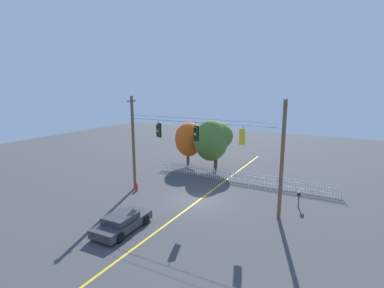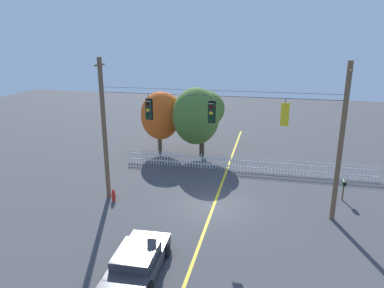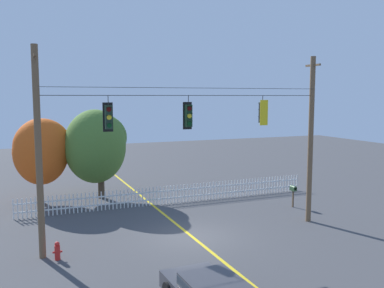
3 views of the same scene
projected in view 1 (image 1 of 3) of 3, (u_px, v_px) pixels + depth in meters
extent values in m
plane|color=#424244|center=(198.00, 201.00, 24.48)|extent=(80.00, 80.00, 0.00)
cube|color=gold|center=(198.00, 201.00, 24.48)|extent=(0.16, 36.00, 0.01)
cylinder|color=brown|center=(133.00, 143.00, 26.74)|extent=(0.27, 0.27, 8.61)
cylinder|color=brown|center=(282.00, 161.00, 20.52)|extent=(0.27, 0.27, 8.61)
cube|color=brown|center=(132.00, 101.00, 25.99)|extent=(0.10, 1.10, 0.10)
cube|color=brown|center=(285.00, 106.00, 19.77)|extent=(0.10, 1.10, 0.10)
cylinder|color=black|center=(198.00, 123.00, 23.18)|extent=(13.11, 0.02, 0.02)
cylinder|color=black|center=(197.00, 119.00, 22.90)|extent=(13.11, 0.02, 0.02)
cylinder|color=black|center=(158.00, 122.00, 25.01)|extent=(0.03, 0.03, 0.42)
cube|color=black|center=(159.00, 130.00, 25.26)|extent=(0.43, 0.02, 1.24)
cube|color=#1E3323|center=(158.00, 131.00, 25.15)|extent=(0.30, 0.24, 1.00)
cylinder|color=#410706|center=(157.00, 127.00, 24.97)|extent=(0.20, 0.03, 0.20)
cube|color=#1E3323|center=(157.00, 126.00, 24.91)|extent=(0.22, 0.12, 0.06)
cylinder|color=yellow|center=(158.00, 131.00, 25.03)|extent=(0.20, 0.03, 0.20)
cube|color=#1E3323|center=(157.00, 129.00, 24.97)|extent=(0.22, 0.12, 0.06)
cylinder|color=#073513|center=(158.00, 135.00, 25.10)|extent=(0.20, 0.03, 0.20)
cube|color=#1E3323|center=(157.00, 133.00, 25.04)|extent=(0.22, 0.12, 0.06)
cylinder|color=black|center=(196.00, 125.00, 23.31)|extent=(0.03, 0.03, 0.42)
cube|color=black|center=(197.00, 134.00, 23.56)|extent=(0.43, 0.02, 1.25)
cube|color=black|center=(196.00, 134.00, 23.45)|extent=(0.30, 0.24, 1.01)
cylinder|color=#410706|center=(195.00, 130.00, 23.27)|extent=(0.20, 0.03, 0.20)
cube|color=black|center=(195.00, 129.00, 23.21)|extent=(0.22, 0.12, 0.06)
cylinder|color=yellow|center=(195.00, 134.00, 23.34)|extent=(0.20, 0.03, 0.20)
cube|color=black|center=(195.00, 133.00, 23.27)|extent=(0.22, 0.12, 0.06)
cylinder|color=#073513|center=(195.00, 138.00, 23.40)|extent=(0.20, 0.03, 0.20)
cube|color=black|center=(195.00, 137.00, 23.34)|extent=(0.22, 0.12, 0.06)
cylinder|color=black|center=(243.00, 128.00, 21.48)|extent=(0.03, 0.03, 0.33)
cube|color=yellow|center=(242.00, 137.00, 21.49)|extent=(0.43, 0.02, 1.23)
cube|color=black|center=(243.00, 137.00, 21.61)|extent=(0.30, 0.24, 0.99)
cylinder|color=#410706|center=(243.00, 132.00, 21.66)|extent=(0.20, 0.03, 0.20)
cube|color=black|center=(244.00, 130.00, 21.67)|extent=(0.22, 0.12, 0.06)
cylinder|color=yellow|center=(243.00, 136.00, 21.72)|extent=(0.20, 0.03, 0.20)
cube|color=black|center=(243.00, 135.00, 21.74)|extent=(0.22, 0.12, 0.06)
cylinder|color=#073513|center=(243.00, 141.00, 21.79)|extent=(0.20, 0.03, 0.20)
cube|color=black|center=(243.00, 139.00, 21.80)|extent=(0.22, 0.12, 0.06)
cube|color=white|center=(163.00, 165.00, 33.44)|extent=(0.06, 0.04, 1.12)
cube|color=white|center=(164.00, 166.00, 33.34)|extent=(0.06, 0.04, 1.12)
cube|color=white|center=(166.00, 166.00, 33.23)|extent=(0.06, 0.04, 1.12)
cube|color=white|center=(167.00, 166.00, 33.13)|extent=(0.06, 0.04, 1.12)
cube|color=white|center=(169.00, 166.00, 33.02)|extent=(0.06, 0.04, 1.12)
cube|color=white|center=(171.00, 167.00, 32.92)|extent=(0.06, 0.04, 1.12)
cube|color=white|center=(173.00, 167.00, 32.81)|extent=(0.06, 0.04, 1.12)
cube|color=white|center=(174.00, 167.00, 32.71)|extent=(0.06, 0.04, 1.12)
cube|color=white|center=(176.00, 167.00, 32.60)|extent=(0.06, 0.04, 1.12)
cube|color=white|center=(178.00, 168.00, 32.50)|extent=(0.06, 0.04, 1.12)
cube|color=white|center=(179.00, 168.00, 32.39)|extent=(0.06, 0.04, 1.12)
cube|color=white|center=(181.00, 168.00, 32.29)|extent=(0.06, 0.04, 1.12)
cube|color=white|center=(183.00, 168.00, 32.18)|extent=(0.06, 0.04, 1.12)
cube|color=white|center=(185.00, 169.00, 32.08)|extent=(0.06, 0.04, 1.12)
cube|color=white|center=(186.00, 169.00, 31.98)|extent=(0.06, 0.04, 1.12)
cube|color=white|center=(188.00, 169.00, 31.87)|extent=(0.06, 0.04, 1.12)
cube|color=white|center=(190.00, 169.00, 31.77)|extent=(0.06, 0.04, 1.12)
cube|color=white|center=(192.00, 170.00, 31.66)|extent=(0.06, 0.04, 1.12)
cube|color=white|center=(194.00, 170.00, 31.56)|extent=(0.06, 0.04, 1.12)
cube|color=white|center=(195.00, 170.00, 31.45)|extent=(0.06, 0.04, 1.12)
cube|color=white|center=(197.00, 171.00, 31.35)|extent=(0.06, 0.04, 1.12)
cube|color=white|center=(199.00, 171.00, 31.24)|extent=(0.06, 0.04, 1.12)
cube|color=white|center=(201.00, 171.00, 31.14)|extent=(0.06, 0.04, 1.12)
cube|color=white|center=(203.00, 171.00, 31.03)|extent=(0.06, 0.04, 1.12)
cube|color=white|center=(205.00, 172.00, 30.93)|extent=(0.06, 0.04, 1.12)
cube|color=white|center=(207.00, 172.00, 30.82)|extent=(0.06, 0.04, 1.12)
cube|color=white|center=(209.00, 172.00, 30.72)|extent=(0.06, 0.04, 1.12)
cube|color=white|center=(211.00, 173.00, 30.61)|extent=(0.06, 0.04, 1.12)
cube|color=white|center=(212.00, 173.00, 30.51)|extent=(0.06, 0.04, 1.12)
cube|color=white|center=(214.00, 173.00, 30.41)|extent=(0.06, 0.04, 1.12)
cube|color=white|center=(216.00, 173.00, 30.30)|extent=(0.06, 0.04, 1.12)
cube|color=white|center=(218.00, 174.00, 30.20)|extent=(0.06, 0.04, 1.12)
cube|color=white|center=(220.00, 174.00, 30.09)|extent=(0.06, 0.04, 1.12)
cube|color=white|center=(222.00, 174.00, 29.99)|extent=(0.06, 0.04, 1.12)
cube|color=white|center=(224.00, 175.00, 29.88)|extent=(0.06, 0.04, 1.12)
cube|color=white|center=(226.00, 175.00, 29.78)|extent=(0.06, 0.04, 1.12)
cube|color=white|center=(229.00, 175.00, 29.67)|extent=(0.06, 0.04, 1.12)
cube|color=white|center=(231.00, 176.00, 29.57)|extent=(0.06, 0.04, 1.12)
cube|color=white|center=(233.00, 176.00, 29.46)|extent=(0.06, 0.04, 1.12)
cube|color=white|center=(235.00, 176.00, 29.36)|extent=(0.06, 0.04, 1.12)
cube|color=white|center=(237.00, 177.00, 29.25)|extent=(0.06, 0.04, 1.12)
cube|color=white|center=(239.00, 177.00, 29.15)|extent=(0.06, 0.04, 1.12)
cube|color=white|center=(241.00, 177.00, 29.05)|extent=(0.06, 0.04, 1.12)
cube|color=white|center=(243.00, 178.00, 28.94)|extent=(0.06, 0.04, 1.12)
cube|color=white|center=(246.00, 178.00, 28.84)|extent=(0.06, 0.04, 1.12)
cube|color=white|center=(248.00, 178.00, 28.73)|extent=(0.06, 0.04, 1.12)
cube|color=white|center=(250.00, 179.00, 28.63)|extent=(0.06, 0.04, 1.12)
cube|color=white|center=(252.00, 179.00, 28.52)|extent=(0.06, 0.04, 1.12)
cube|color=white|center=(254.00, 179.00, 28.42)|extent=(0.06, 0.04, 1.12)
cube|color=white|center=(257.00, 180.00, 28.31)|extent=(0.06, 0.04, 1.12)
cube|color=white|center=(259.00, 180.00, 28.21)|extent=(0.06, 0.04, 1.12)
cube|color=white|center=(261.00, 180.00, 28.10)|extent=(0.06, 0.04, 1.12)
cube|color=white|center=(264.00, 181.00, 28.00)|extent=(0.06, 0.04, 1.12)
cube|color=white|center=(266.00, 181.00, 27.89)|extent=(0.06, 0.04, 1.12)
cube|color=white|center=(268.00, 181.00, 27.79)|extent=(0.06, 0.04, 1.12)
cube|color=white|center=(271.00, 182.00, 27.68)|extent=(0.06, 0.04, 1.12)
cube|color=white|center=(273.00, 182.00, 27.58)|extent=(0.06, 0.04, 1.12)
cube|color=white|center=(275.00, 183.00, 27.48)|extent=(0.06, 0.04, 1.12)
cube|color=white|center=(278.00, 183.00, 27.37)|extent=(0.06, 0.04, 1.12)
cube|color=white|center=(280.00, 183.00, 27.27)|extent=(0.06, 0.04, 1.12)
cube|color=white|center=(283.00, 184.00, 27.16)|extent=(0.06, 0.04, 1.12)
cube|color=white|center=(285.00, 184.00, 27.06)|extent=(0.06, 0.04, 1.12)
cube|color=white|center=(288.00, 184.00, 26.95)|extent=(0.06, 0.04, 1.12)
cube|color=white|center=(290.00, 185.00, 26.85)|extent=(0.06, 0.04, 1.12)
cube|color=white|center=(293.00, 185.00, 26.74)|extent=(0.06, 0.04, 1.12)
cube|color=white|center=(295.00, 186.00, 26.64)|extent=(0.06, 0.04, 1.12)
cube|color=white|center=(298.00, 186.00, 26.53)|extent=(0.06, 0.04, 1.12)
cube|color=white|center=(300.00, 186.00, 26.43)|extent=(0.06, 0.04, 1.12)
cube|color=white|center=(303.00, 187.00, 26.32)|extent=(0.06, 0.04, 1.12)
cube|color=white|center=(306.00, 187.00, 26.22)|extent=(0.06, 0.04, 1.12)
cube|color=white|center=(308.00, 188.00, 26.11)|extent=(0.06, 0.04, 1.12)
cube|color=white|center=(311.00, 188.00, 26.01)|extent=(0.06, 0.04, 1.12)
cube|color=white|center=(314.00, 188.00, 25.91)|extent=(0.06, 0.04, 1.12)
cube|color=white|center=(316.00, 189.00, 25.80)|extent=(0.06, 0.04, 1.12)
cube|color=white|center=(319.00, 189.00, 25.70)|extent=(0.06, 0.04, 1.12)
cube|color=white|center=(322.00, 190.00, 25.59)|extent=(0.06, 0.04, 1.12)
cube|color=white|center=(325.00, 190.00, 25.49)|extent=(0.06, 0.04, 1.12)
cube|color=white|center=(327.00, 190.00, 25.38)|extent=(0.06, 0.04, 1.12)
cube|color=white|center=(330.00, 191.00, 25.28)|extent=(0.06, 0.04, 1.12)
cube|color=white|center=(333.00, 191.00, 25.17)|extent=(0.06, 0.04, 1.12)
cube|color=white|center=(336.00, 192.00, 25.07)|extent=(0.06, 0.04, 1.12)
cube|color=white|center=(339.00, 192.00, 24.96)|extent=(0.06, 0.04, 1.12)
cube|color=white|center=(342.00, 193.00, 24.86)|extent=(0.06, 0.04, 1.12)
cube|color=white|center=(239.00, 179.00, 29.22)|extent=(18.36, 0.03, 0.08)
cube|color=white|center=(239.00, 175.00, 29.13)|extent=(18.36, 0.03, 0.08)
cylinder|color=brown|center=(188.00, 157.00, 35.41)|extent=(0.34, 0.34, 1.98)
ellipsoid|color=#DB5619|center=(189.00, 139.00, 34.89)|extent=(3.30, 3.11, 4.08)
ellipsoid|color=#DB5619|center=(189.00, 137.00, 34.76)|extent=(3.47, 2.86, 3.51)
cylinder|color=#473828|center=(216.00, 161.00, 33.53)|extent=(0.41, 0.41, 2.02)
ellipsoid|color=#4C752D|center=(211.00, 140.00, 32.81)|extent=(3.83, 3.67, 4.64)
ellipsoid|color=#4C752D|center=(212.00, 141.00, 32.87)|extent=(3.53, 3.23, 3.07)
ellipsoid|color=#4C752D|center=(217.00, 136.00, 33.31)|extent=(3.78, 3.26, 3.20)
cube|color=#38383D|center=(123.00, 223.00, 19.54)|extent=(2.01, 4.39, 0.55)
cube|color=#38383D|center=(121.00, 218.00, 19.31)|extent=(1.71, 2.13, 0.42)
cube|color=#232D38|center=(121.00, 218.00, 19.31)|extent=(1.74, 2.05, 0.27)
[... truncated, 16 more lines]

